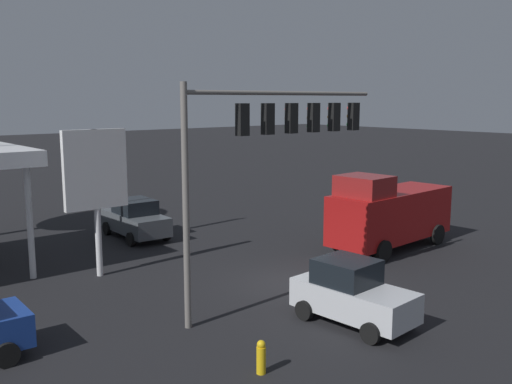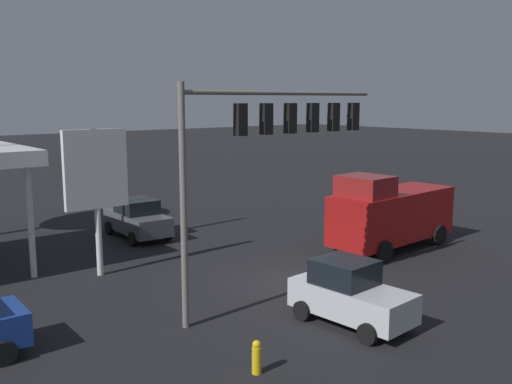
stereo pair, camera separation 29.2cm
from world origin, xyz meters
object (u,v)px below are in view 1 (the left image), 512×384
traffic_signal_assembly (276,134)px  price_sign (95,174)px  sedan_waiting (135,219)px  fire_hydrant (261,357)px  delivery_truck (389,213)px  hatchback_crossing (352,293)px

traffic_signal_assembly → price_sign: 7.53m
price_sign → sedan_waiting: bearing=-131.0°
price_sign → fire_hydrant: bearing=87.8°
delivery_truck → sedan_waiting: 12.29m
price_sign → hatchback_crossing: (-3.89, 9.48, -3.05)m
traffic_signal_assembly → fire_hydrant: traffic_signal_assembly is taller
hatchback_crossing → price_sign: bearing=-161.9°
traffic_signal_assembly → sedan_waiting: traffic_signal_assembly is taller
hatchback_crossing → fire_hydrant: 4.38m
price_sign → hatchback_crossing: size_ratio=1.46×
traffic_signal_assembly → hatchback_crossing: 5.63m
traffic_signal_assembly → hatchback_crossing: traffic_signal_assembly is taller
traffic_signal_assembly → price_sign: size_ratio=1.42×
hatchback_crossing → fire_hydrant: size_ratio=4.45×
price_sign → delivery_truck: size_ratio=0.83×
sedan_waiting → hatchback_crossing: hatchback_crossing is taller
hatchback_crossing → fire_hydrant: hatchback_crossing is taller
traffic_signal_assembly → fire_hydrant: size_ratio=9.24×
delivery_truck → sedan_waiting: (7.87, -9.41, -0.74)m
hatchback_crossing → delivery_truck: bearing=116.4°
fire_hydrant → delivery_truck: bearing=-156.0°
price_sign → traffic_signal_assembly: bearing=117.2°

